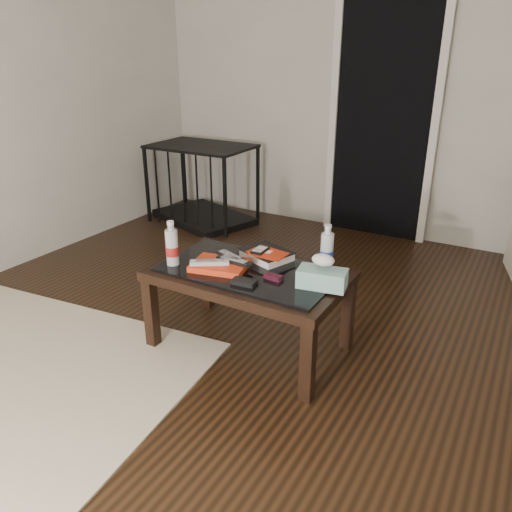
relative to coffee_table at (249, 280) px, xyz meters
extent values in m
plane|color=black|center=(0.42, -0.34, -0.40)|extent=(5.00, 5.00, 0.00)
plane|color=beige|center=(0.42, 2.16, 0.95)|extent=(5.00, 0.00, 5.00)
cube|color=black|center=(0.02, 2.13, 0.60)|extent=(0.80, 0.05, 2.00)
cube|color=silver|center=(-0.40, 2.10, 0.60)|extent=(0.06, 0.04, 2.04)
cube|color=silver|center=(0.44, 2.10, 0.60)|extent=(0.06, 0.04, 2.04)
cube|color=black|center=(-0.46, -0.26, -0.20)|extent=(0.06, 0.06, 0.40)
cube|color=black|center=(0.46, -0.26, -0.20)|extent=(0.06, 0.06, 0.40)
cube|color=black|center=(-0.46, 0.26, -0.20)|extent=(0.06, 0.06, 0.40)
cube|color=black|center=(0.46, 0.26, -0.20)|extent=(0.06, 0.06, 0.40)
cube|color=black|center=(0.00, 0.00, 0.03)|extent=(1.00, 0.60, 0.05)
cube|color=black|center=(0.00, 0.00, 0.06)|extent=(0.90, 0.50, 0.01)
cube|color=black|center=(-1.48, 1.66, -0.37)|extent=(1.05, 0.86, 0.06)
cube|color=black|center=(-1.48, 1.66, 0.30)|extent=(1.05, 0.86, 0.02)
cube|color=black|center=(-1.91, 1.38, -0.05)|extent=(0.03, 0.03, 0.70)
cube|color=black|center=(-1.05, 1.38, -0.05)|extent=(0.03, 0.03, 0.70)
cube|color=black|center=(-1.91, 1.94, -0.05)|extent=(0.03, 0.03, 0.70)
cube|color=black|center=(-1.05, 1.94, -0.05)|extent=(0.03, 0.03, 0.70)
cube|color=red|center=(-0.14, -0.06, 0.08)|extent=(0.32, 0.27, 0.03)
cube|color=silver|center=(-0.17, -0.11, 0.11)|extent=(0.20, 0.15, 0.02)
cube|color=black|center=(-0.08, -0.03, 0.11)|extent=(0.20, 0.06, 0.02)
cube|color=black|center=(-0.13, 0.02, 0.11)|extent=(0.20, 0.12, 0.02)
cube|color=black|center=(0.01, 0.17, 0.09)|extent=(0.30, 0.27, 0.05)
cube|color=red|center=(0.02, 0.14, 0.11)|extent=(0.21, 0.17, 0.01)
cube|color=black|center=(-0.01, 0.13, 0.12)|extent=(0.07, 0.11, 0.02)
cube|color=black|center=(0.17, -0.04, 0.08)|extent=(0.09, 0.06, 0.02)
cube|color=black|center=(0.07, -0.16, 0.07)|extent=(0.13, 0.08, 0.02)
cylinder|color=#B6BCC2|center=(-0.38, -0.14, 0.18)|extent=(0.07, 0.07, 0.24)
cylinder|color=silver|center=(0.34, 0.21, 0.18)|extent=(0.08, 0.08, 0.24)
cube|color=teal|center=(0.41, -0.01, 0.11)|extent=(0.25, 0.16, 0.09)
camera|label=1|loc=(1.20, -2.02, 1.12)|focal=35.00mm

